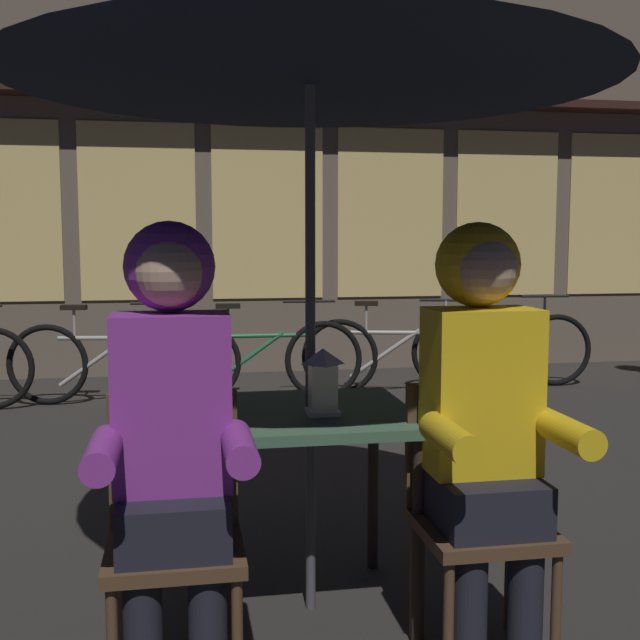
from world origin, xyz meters
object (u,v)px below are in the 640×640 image
at_px(chair_left, 175,523).
at_px(person_right_hooded, 484,399).
at_px(patio_umbrella, 310,28).
at_px(bicycle_second, 111,362).
at_px(bicycle_fourth, 399,355).
at_px(person_left_hooded, 172,411).
at_px(lantern, 323,380).
at_px(chair_right, 475,504).
at_px(cafe_table, 310,437).
at_px(bicycle_fifth, 502,349).
at_px(bicycle_third, 263,359).

xyz_separation_m(chair_left, person_right_hooded, (0.96, -0.06, 0.36)).
height_order(patio_umbrella, bicycle_second, patio_umbrella).
bearing_deg(bicycle_fourth, patio_umbrella, -110.49).
xyz_separation_m(chair_left, person_left_hooded, (-0.00, -0.06, 0.36)).
bearing_deg(lantern, bicycle_second, 105.18).
xyz_separation_m(patio_umbrella, lantern, (0.03, -0.08, -1.20)).
bearing_deg(patio_umbrella, person_right_hooded, -41.57).
xyz_separation_m(patio_umbrella, chair_right, (0.48, -0.37, -1.57)).
xyz_separation_m(cafe_table, person_left_hooded, (-0.48, -0.43, 0.21)).
xyz_separation_m(patio_umbrella, person_left_hooded, (-0.48, -0.43, -1.21)).
bearing_deg(bicycle_fourth, person_right_hooded, -102.36).
distance_m(chair_right, bicycle_fourth, 4.18).
relative_size(chair_right, person_right_hooded, 0.62).
bearing_deg(bicycle_fifth, bicycle_third, -174.41).
height_order(cafe_table, bicycle_fourth, bicycle_fourth).
distance_m(patio_umbrella, bicycle_second, 4.27).
height_order(chair_left, person_right_hooded, person_right_hooded).
height_order(person_right_hooded, bicycle_fourth, person_right_hooded).
bearing_deg(person_left_hooded, bicycle_second, 97.28).
bearing_deg(person_left_hooded, bicycle_fifth, 56.38).
relative_size(cafe_table, patio_umbrella, 0.32).
height_order(cafe_table, chair_right, chair_right).
bearing_deg(bicycle_third, bicycle_fifth, 5.59).
height_order(chair_right, person_left_hooded, person_left_hooded).
height_order(chair_right, bicycle_second, chair_right).
distance_m(patio_umbrella, person_right_hooded, 1.37).
bearing_deg(bicycle_fourth, person_left_hooded, -114.28).
height_order(chair_left, bicycle_fifth, chair_left).
distance_m(chair_left, bicycle_fourth, 4.49).
xyz_separation_m(chair_right, bicycle_fourth, (0.91, 4.08, -0.14)).
bearing_deg(cafe_table, chair_left, -142.45).
bearing_deg(person_right_hooded, person_left_hooded, 180.00).
xyz_separation_m(cafe_table, person_right_hooded, (0.48, -0.43, 0.21)).
bearing_deg(person_right_hooded, cafe_table, 138.43).
relative_size(chair_right, person_left_hooded, 0.62).
xyz_separation_m(lantern, bicycle_fourth, (1.36, 3.79, -0.51)).
distance_m(lantern, chair_left, 0.69).
bearing_deg(bicycle_fifth, bicycle_fourth, -168.13).
relative_size(person_right_hooded, bicycle_second, 0.84).
relative_size(person_left_hooded, bicycle_fifth, 0.83).
distance_m(patio_umbrella, chair_right, 1.68).
distance_m(lantern, bicycle_second, 4.03).
height_order(cafe_table, bicycle_fifth, bicycle_fifth).
distance_m(chair_right, bicycle_second, 4.41).
relative_size(cafe_table, chair_right, 0.85).
distance_m(chair_left, bicycle_second, 4.18).
height_order(person_left_hooded, bicycle_third, person_left_hooded).
relative_size(patio_umbrella, chair_left, 2.66).
xyz_separation_m(cafe_table, bicycle_fifth, (2.42, 3.93, -0.29)).
xyz_separation_m(chair_right, person_left_hooded, (-0.96, -0.06, 0.36)).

